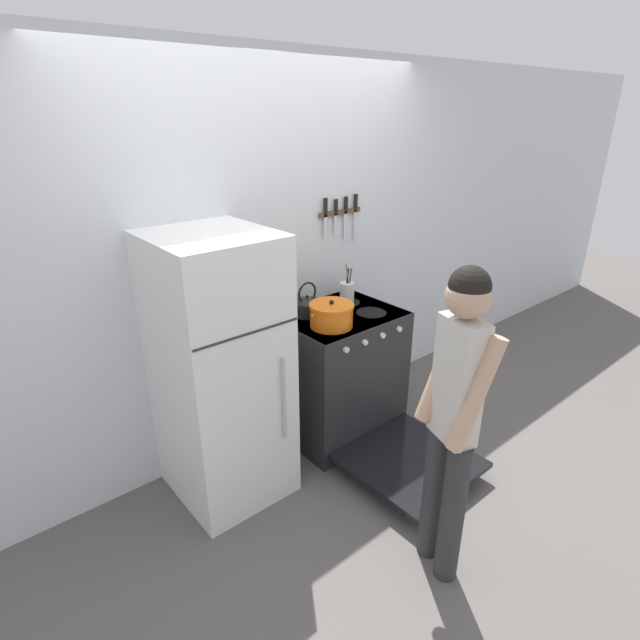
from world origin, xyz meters
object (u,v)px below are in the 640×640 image
at_px(dutch_oven_pot, 331,315).
at_px(utensil_jar, 347,291).
at_px(refrigerator, 220,371).
at_px(stove_range, 341,376).
at_px(tea_kettle, 308,305).
at_px(person, 454,413).

bearing_deg(dutch_oven_pot, utensil_jar, 34.82).
xyz_separation_m(refrigerator, utensil_jar, (1.12, 0.14, 0.19)).
bearing_deg(utensil_jar, refrigerator, -172.69).
xyz_separation_m(refrigerator, stove_range, (0.92, -0.03, -0.35)).
height_order(refrigerator, tea_kettle, refrigerator).
bearing_deg(person, dutch_oven_pot, 6.69).
bearing_deg(utensil_jar, stove_range, -138.96).
bearing_deg(stove_range, tea_kettle, 134.62).
bearing_deg(person, tea_kettle, 8.26).
bearing_deg(dutch_oven_pot, refrigerator, 170.75).
bearing_deg(stove_range, person, -108.76).
bearing_deg(tea_kettle, dutch_oven_pot, -93.13).
relative_size(utensil_jar, person, 0.17).
xyz_separation_m(stove_range, tea_kettle, (-0.17, 0.17, 0.53)).
height_order(stove_range, utensil_jar, utensil_jar).
bearing_deg(utensil_jar, person, -113.89).
bearing_deg(refrigerator, person, -67.04).
bearing_deg(utensil_jar, tea_kettle, -179.07).
bearing_deg(tea_kettle, stove_range, -45.38).
xyz_separation_m(refrigerator, dutch_oven_pot, (0.74, -0.12, 0.19)).
height_order(refrigerator, stove_range, refrigerator).
relative_size(dutch_oven_pot, person, 0.20).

